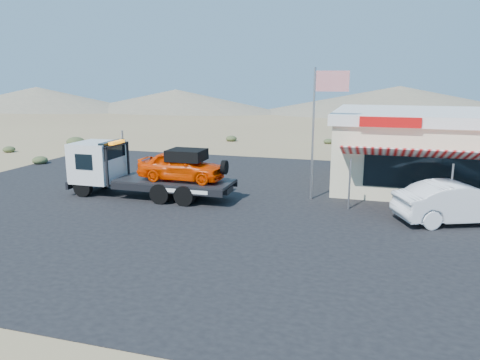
{
  "coord_description": "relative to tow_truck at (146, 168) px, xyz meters",
  "views": [
    {
      "loc": [
        7.64,
        -16.7,
        5.64
      ],
      "look_at": [
        2.27,
        1.08,
        1.5
      ],
      "focal_mm": 35.0,
      "sensor_mm": 36.0,
      "label": 1
    }
  ],
  "objects": [
    {
      "name": "distant_hills",
      "position": [
        -6.93,
        52.43,
        0.48
      ],
      "size": [
        126.0,
        48.0,
        4.2
      ],
      "color": "#726B59",
      "rests_on": "ground"
    },
    {
      "name": "tow_truck",
      "position": [
        0.0,
        0.0,
        0.0
      ],
      "size": [
        7.81,
        2.31,
        2.61
      ],
      "color": "black",
      "rests_on": "asphalt_lot"
    },
    {
      "name": "flagpole",
      "position": [
        7.78,
        1.79,
        2.36
      ],
      "size": [
        1.55,
        0.1,
        6.0
      ],
      "color": "#99999E",
      "rests_on": "asphalt_lot"
    },
    {
      "name": "asphalt_lot",
      "position": [
        4.85,
        0.29,
        -1.4
      ],
      "size": [
        32.0,
        24.0,
        0.02
      ],
      "primitive_type": "cube",
      "color": "black",
      "rests_on": "ground"
    },
    {
      "name": "ground",
      "position": [
        2.85,
        -2.71,
        -1.41
      ],
      "size": [
        120.0,
        120.0,
        0.0
      ],
      "primitive_type": "plane",
      "color": "#8F7451",
      "rests_on": "ground"
    },
    {
      "name": "jerky_store",
      "position": [
        13.34,
        6.26,
        0.58
      ],
      "size": [
        10.4,
        9.97,
        3.9
      ],
      "color": "beige",
      "rests_on": "asphalt_lot"
    },
    {
      "name": "white_sedan",
      "position": [
        13.58,
        -0.14,
        -0.58
      ],
      "size": [
        5.16,
        3.48,
        1.61
      ],
      "primitive_type": "imported",
      "rotation": [
        0.0,
        0.0,
        1.97
      ],
      "color": "silver",
      "rests_on": "asphalt_lot"
    },
    {
      "name": "desert_scrub",
      "position": [
        -11.81,
        6.08,
        -1.09
      ],
      "size": [
        25.02,
        33.72,
        0.79
      ],
      "color": "#394726",
      "rests_on": "ground"
    }
  ]
}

